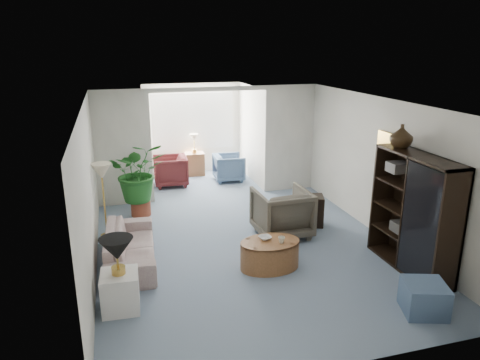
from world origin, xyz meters
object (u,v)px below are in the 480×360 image
object	(u,v)px
floor_lamp	(101,171)
wingback_chair	(282,212)
end_table	(120,292)
plant_pot	(141,208)
ottoman	(424,298)
sunroom_chair_maroon	(170,171)
entertainment_cabinet	(414,213)
coffee_table	(270,254)
coffee_bowl	(265,238)
framed_picture	(389,147)
table_lamp	(117,249)
sunroom_chair_blue	(229,168)
sofa	(130,246)
side_table_dark	(310,210)
coffee_cup	(281,240)
cabinet_urn	(401,136)
sunroom_table	(195,164)

from	to	relation	value
floor_lamp	wingback_chair	xyz separation A→B (m)	(3.10, -0.80, -0.81)
end_table	plant_pot	world-z (taller)	end_table
ottoman	sunroom_chair_maroon	world-z (taller)	sunroom_chair_maroon
wingback_chair	plant_pot	size ratio (longest dim) A/B	2.43
ottoman	floor_lamp	bearing A→B (deg)	137.47
entertainment_cabinet	ottoman	distance (m)	1.44
coffee_table	coffee_bowl	world-z (taller)	coffee_bowl
framed_picture	sunroom_chair_maroon	size ratio (longest dim) A/B	0.61
table_lamp	sunroom_chair_blue	world-z (taller)	table_lamp
sofa	sunroom_chair_blue	bearing A→B (deg)	-30.79
coffee_bowl	sunroom_chair_maroon	world-z (taller)	sunroom_chair_maroon
table_lamp	side_table_dark	size ratio (longest dim) A/B	0.74
end_table	wingback_chair	world-z (taller)	wingback_chair
sunroom_chair_blue	coffee_cup	bearing A→B (deg)	177.75
ottoman	cabinet_urn	bearing A→B (deg)	70.62
sunroom_table	wingback_chair	bearing A→B (deg)	-79.54
framed_picture	coffee_table	distance (m)	2.80
table_lamp	wingback_chair	distance (m)	3.41
framed_picture	coffee_bowl	size ratio (longest dim) A/B	2.56
table_lamp	sunroom_chair_blue	size ratio (longest dim) A/B	0.59
wingback_chair	plant_pot	distance (m)	2.99
table_lamp	coffee_bowl	distance (m)	2.37
cabinet_urn	sunroom_table	xyz separation A→B (m)	(-2.26, 5.60, -1.72)
framed_picture	ottoman	bearing A→B (deg)	-109.50
sunroom_chair_blue	sunroom_chair_maroon	distance (m)	1.50
plant_pot	coffee_cup	bearing A→B (deg)	-56.91
table_lamp	sunroom_chair_blue	distance (m)	6.05
ottoman	sunroom_table	distance (m)	7.42
entertainment_cabinet	ottoman	size ratio (longest dim) A/B	3.50
coffee_bowl	sunroom_chair_blue	bearing A→B (deg)	82.25
framed_picture	table_lamp	distance (m)	4.81
coffee_cup	entertainment_cabinet	size ratio (longest dim) A/B	0.06
ottoman	end_table	bearing A→B (deg)	162.98
framed_picture	table_lamp	world-z (taller)	framed_picture
framed_picture	wingback_chair	xyz separation A→B (m)	(-1.69, 0.61, -1.26)
cabinet_urn	ottoman	size ratio (longest dim) A/B	0.70
sunroom_table	sunroom_chair_blue	bearing A→B (deg)	-45.00
table_lamp	coffee_cup	distance (m)	2.51
coffee_bowl	wingback_chair	bearing A→B (deg)	56.51
table_lamp	ottoman	size ratio (longest dim) A/B	0.84
floor_lamp	table_lamp	bearing A→B (deg)	-86.06
entertainment_cabinet	plant_pot	world-z (taller)	entertainment_cabinet
framed_picture	plant_pot	xyz separation A→B (m)	(-4.11, 2.34, -1.54)
coffee_bowl	sunroom_table	bearing A→B (deg)	91.26
sofa	floor_lamp	distance (m)	1.54
sofa	plant_pot	size ratio (longest dim) A/B	4.80
coffee_table	ottoman	world-z (taller)	coffee_table
table_lamp	plant_pot	distance (m)	3.53
framed_picture	sunroom_chair_maroon	world-z (taller)	framed_picture
plant_pot	sunroom_chair_blue	world-z (taller)	sunroom_chair_blue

